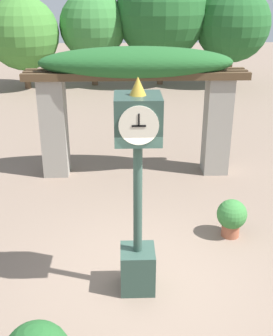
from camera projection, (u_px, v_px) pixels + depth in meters
The scene contains 5 objects.
ground_plane at pixel (145, 277), 6.58m from camera, with size 60.00×60.00×0.00m, color #7F6B5B.
pedestal_clock at pixel (138, 188), 5.71m from camera, with size 0.60×0.64×3.18m.
pergola at pixel (136, 82), 9.45m from camera, with size 5.00×1.18×2.99m.
potted_plant_near_left at pixel (232, 216), 7.53m from camera, with size 0.54×0.54×0.71m.
tree_line at pixel (140, 22), 18.32m from camera, with size 12.26×4.24×5.11m.
Camera 1 is at (-0.31, -5.36, 4.18)m, focal length 45.00 mm.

